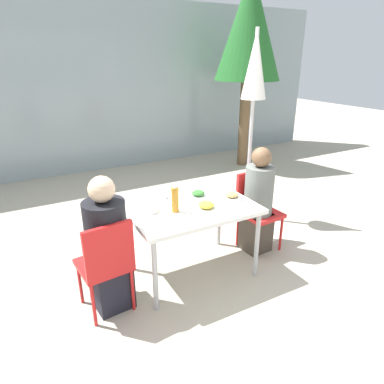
{
  "coord_description": "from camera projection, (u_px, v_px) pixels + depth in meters",
  "views": [
    {
      "loc": [
        -1.4,
        -2.58,
        2.05
      ],
      "look_at": [
        0.0,
        0.0,
        0.88
      ],
      "focal_mm": 32.0,
      "sensor_mm": 36.0,
      "label": 1
    }
  ],
  "objects": [
    {
      "name": "tree_behind_left",
      "position": [
        249.0,
        28.0,
        6.01
      ],
      "size": [
        1.2,
        1.2,
        3.46
      ],
      "color": "brown",
      "rests_on": "ground"
    },
    {
      "name": "ground_plane",
      "position": [
        192.0,
        272.0,
        3.49
      ],
      "size": [
        24.0,
        24.0,
        0.0
      ],
      "primitive_type": "plane",
      "color": "#B2A893"
    },
    {
      "name": "bottle",
      "position": [
        175.0,
        199.0,
        3.07
      ],
      "size": [
        0.07,
        0.07,
        0.25
      ],
      "color": "#B7751E",
      "rests_on": "dining_table"
    },
    {
      "name": "chair_right",
      "position": [
        256.0,
        205.0,
        3.8
      ],
      "size": [
        0.43,
        0.43,
        0.87
      ],
      "rotation": [
        0.0,
        0.0,
        -3.07
      ],
      "color": "red",
      "rests_on": "ground"
    },
    {
      "name": "dining_table",
      "position": [
        192.0,
        213.0,
        3.24
      ],
      "size": [
        1.19,
        0.8,
        0.73
      ],
      "color": "white",
      "rests_on": "ground"
    },
    {
      "name": "drinking_cup",
      "position": [
        164.0,
        193.0,
        3.4
      ],
      "size": [
        0.08,
        0.08,
        0.1
      ],
      "color": "white",
      "rests_on": "dining_table"
    },
    {
      "name": "plate_2",
      "position": [
        198.0,
        194.0,
        3.44
      ],
      "size": [
        0.24,
        0.24,
        0.07
      ],
      "color": "white",
      "rests_on": "dining_table"
    },
    {
      "name": "plate_1",
      "position": [
        232.0,
        196.0,
        3.4
      ],
      "size": [
        0.23,
        0.23,
        0.06
      ],
      "color": "white",
      "rests_on": "dining_table"
    },
    {
      "name": "building_facade",
      "position": [
        88.0,
        89.0,
        6.11
      ],
      "size": [
        10.0,
        0.2,
        3.0
      ],
      "color": "#89999E",
      "rests_on": "ground"
    },
    {
      "name": "chair_left",
      "position": [
        106.0,
        261.0,
        2.76
      ],
      "size": [
        0.44,
        0.44,
        0.87
      ],
      "rotation": [
        0.0,
        0.0,
        0.11
      ],
      "color": "red",
      "rests_on": "ground"
    },
    {
      "name": "person_left",
      "position": [
        108.0,
        248.0,
        2.83
      ],
      "size": [
        0.34,
        0.34,
        1.2
      ],
      "rotation": [
        0.0,
        0.0,
        0.11
      ],
      "color": "black",
      "rests_on": "ground"
    },
    {
      "name": "closed_umbrella",
      "position": [
        254.0,
        82.0,
        4.04
      ],
      "size": [
        0.36,
        0.36,
        2.35
      ],
      "color": "#333333",
      "rests_on": "ground"
    },
    {
      "name": "plate_0",
      "position": [
        206.0,
        206.0,
        3.16
      ],
      "size": [
        0.26,
        0.26,
        0.07
      ],
      "color": "white",
      "rests_on": "dining_table"
    },
    {
      "name": "salad_bowl",
      "position": [
        149.0,
        209.0,
        3.12
      ],
      "size": [
        0.18,
        0.18,
        0.05
      ],
      "color": "white",
      "rests_on": "dining_table"
    },
    {
      "name": "person_right",
      "position": [
        258.0,
        203.0,
        3.69
      ],
      "size": [
        0.31,
        0.31,
        1.18
      ],
      "rotation": [
        0.0,
        0.0,
        -3.07
      ],
      "color": "#473D33",
      "rests_on": "ground"
    }
  ]
}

